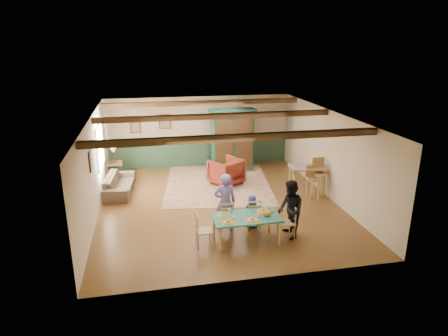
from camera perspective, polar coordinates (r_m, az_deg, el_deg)
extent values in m
plane|color=#513216|center=(12.08, -0.77, -5.20)|extent=(8.00, 8.00, 0.00)
cube|color=beige|center=(15.44, -3.52, 5.20)|extent=(7.00, 0.02, 2.70)
cube|color=beige|center=(11.54, -18.15, -0.11)|extent=(0.02, 8.00, 2.70)
cube|color=beige|center=(12.70, 14.93, 1.80)|extent=(0.02, 8.00, 2.70)
cube|color=silver|center=(11.30, -0.83, 7.49)|extent=(7.00, 8.00, 0.02)
cube|color=#203C28|center=(15.64, -3.44, 1.96)|extent=(6.95, 0.03, 0.90)
cube|color=#311F0D|center=(9.11, 1.81, 4.35)|extent=(6.95, 0.16, 0.16)
cube|color=#311F0D|center=(11.70, -1.18, 7.41)|extent=(6.95, 0.16, 0.16)
cube|color=#311F0D|center=(14.23, -3.05, 9.28)|extent=(6.95, 0.16, 0.16)
imported|color=#6F5FA3|center=(10.21, 0.15, -4.95)|extent=(0.57, 0.38, 1.56)
imported|color=black|center=(10.00, 9.46, -5.92)|extent=(0.58, 0.73, 1.49)
imported|color=navy|center=(10.51, 4.02, -6.24)|extent=(0.45, 0.30, 0.91)
cube|color=beige|center=(13.72, -0.92, -2.28)|extent=(4.01, 4.57, 0.01)
cube|color=#143425|center=(14.85, 1.22, 3.99)|extent=(1.67, 0.71, 2.34)
imported|color=#4C140F|center=(13.60, 0.30, -0.50)|extent=(1.32, 1.33, 0.89)
imported|color=#44362A|center=(13.34, -14.73, -2.19)|extent=(0.99, 2.07, 0.58)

